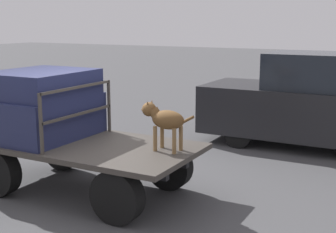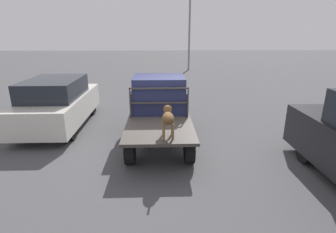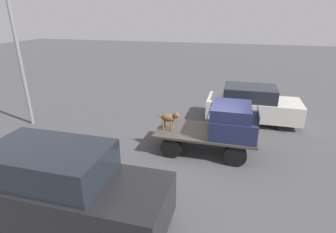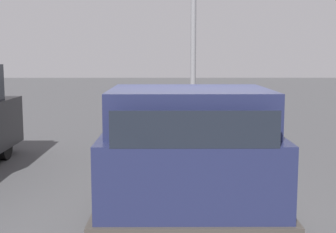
% 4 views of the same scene
% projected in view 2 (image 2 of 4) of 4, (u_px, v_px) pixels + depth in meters
% --- Properties ---
extents(ground_plane, '(80.00, 80.00, 0.00)m').
position_uv_depth(ground_plane, '(160.00, 145.00, 7.84)').
color(ground_plane, '#474749').
extents(flatbed_truck, '(3.61, 1.83, 0.82)m').
position_uv_depth(flatbed_truck, '(159.00, 126.00, 7.66)').
color(flatbed_truck, black).
rests_on(flatbed_truck, ground).
extents(truck_cab, '(1.58, 1.71, 1.09)m').
position_uv_depth(truck_cab, '(159.00, 94.00, 8.31)').
color(truck_cab, '#1E2347').
rests_on(truck_cab, flatbed_truck).
extents(truck_headboard, '(0.04, 1.71, 0.89)m').
position_uv_depth(truck_headboard, '(159.00, 98.00, 7.50)').
color(truck_headboard, '#3D3833').
rests_on(truck_headboard, flatbed_truck).
extents(dog, '(0.89, 0.28, 0.74)m').
position_uv_depth(dog, '(168.00, 117.00, 6.20)').
color(dog, brown).
rests_on(dog, flatbed_truck).
extents(parked_sedan, '(4.25, 1.86, 1.72)m').
position_uv_depth(parked_sedan, '(58.00, 103.00, 9.11)').
color(parked_sedan, black).
rests_on(parked_sedan, ground).
extents(light_pole_far, '(0.52, 0.52, 6.31)m').
position_uv_depth(light_pole_far, '(190.00, 15.00, 21.45)').
color(light_pole_far, gray).
rests_on(light_pole_far, ground).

